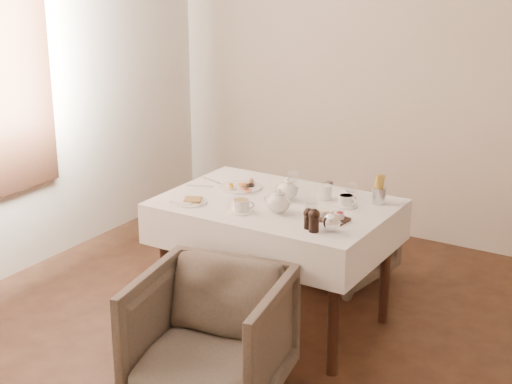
{
  "coord_description": "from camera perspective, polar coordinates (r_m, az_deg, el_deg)",
  "views": [
    {
      "loc": [
        1.69,
        -2.85,
        2.19
      ],
      "look_at": [
        -0.48,
        0.69,
        0.82
      ],
      "focal_mm": 55.0,
      "sensor_mm": 36.0,
      "label": 1
    }
  ],
  "objects": [
    {
      "name": "table",
      "position": [
        4.45,
        1.46,
        -2.14
      ],
      "size": [
        1.28,
        0.88,
        0.75
      ],
      "color": "black",
      "rests_on": "ground"
    },
    {
      "name": "armchair_near",
      "position": [
        3.88,
        -3.32,
        -10.49
      ],
      "size": [
        0.82,
        0.83,
        0.65
      ],
      "primitive_type": "imported",
      "rotation": [
        0.0,
        0.0,
        0.19
      ],
      "color": "#473F34",
      "rests_on": "ground"
    },
    {
      "name": "armchair_far",
      "position": [
        5.2,
        6.08,
        -3.3
      ],
      "size": [
        0.69,
        0.71,
        0.57
      ],
      "primitive_type": "imported",
      "rotation": [
        0.0,
        0.0,
        3.0
      ],
      "color": "#473F34",
      "rests_on": "ground"
    },
    {
      "name": "breakfast_plate",
      "position": [
        4.65,
        -1.11,
        0.4
      ],
      "size": [
        0.25,
        0.25,
        0.03
      ],
      "rotation": [
        0.0,
        0.0,
        0.05
      ],
      "color": "white",
      "rests_on": "table"
    },
    {
      "name": "side_plate",
      "position": [
        4.41,
        -4.91,
        -0.68
      ],
      "size": [
        0.19,
        0.19,
        0.02
      ],
      "rotation": [
        0.0,
        0.0,
        0.24
      ],
      "color": "white",
      "rests_on": "table"
    },
    {
      "name": "teapot_centre",
      "position": [
        4.43,
        2.3,
        0.24
      ],
      "size": [
        0.17,
        0.14,
        0.13
      ],
      "primitive_type": null,
      "rotation": [
        0.0,
        0.0,
        -0.14
      ],
      "color": "white",
      "rests_on": "table"
    },
    {
      "name": "teapot_front",
      "position": [
        4.22,
        1.68,
        -0.65
      ],
      "size": [
        0.18,
        0.14,
        0.14
      ],
      "primitive_type": null,
      "rotation": [
        0.0,
        0.0,
        -0.04
      ],
      "color": "white",
      "rests_on": "table"
    },
    {
      "name": "creamer",
      "position": [
        4.45,
        5.09,
        -0.01
      ],
      "size": [
        0.07,
        0.07,
        0.08
      ],
      "primitive_type": "cylinder",
      "rotation": [
        0.0,
        0.0,
        -0.04
      ],
      "color": "white",
      "rests_on": "table"
    },
    {
      "name": "teacup_near",
      "position": [
        4.24,
        -1.08,
        -1.05
      ],
      "size": [
        0.14,
        0.14,
        0.07
      ],
      "rotation": [
        0.0,
        0.0,
        0.37
      ],
      "color": "white",
      "rests_on": "table"
    },
    {
      "name": "teacup_far",
      "position": [
        4.36,
        6.59,
        -0.68
      ],
      "size": [
        0.13,
        0.13,
        0.06
      ],
      "rotation": [
        0.0,
        0.0,
        -0.22
      ],
      "color": "white",
      "rests_on": "table"
    },
    {
      "name": "glass_left",
      "position": [
        4.64,
        2.71,
        0.86
      ],
      "size": [
        0.08,
        0.08,
        0.1
      ],
      "primitive_type": "cylinder",
      "rotation": [
        0.0,
        0.0,
        0.17
      ],
      "color": "silver",
      "rests_on": "table"
    },
    {
      "name": "glass_mid",
      "position": [
        4.26,
        4.05,
        -0.8
      ],
      "size": [
        0.07,
        0.07,
        0.09
      ],
      "primitive_type": "cylinder",
      "rotation": [
        0.0,
        0.0,
        -0.03
      ],
      "color": "silver",
      "rests_on": "table"
    },
    {
      "name": "glass_right",
      "position": [
        4.48,
        6.92,
        0.06
      ],
      "size": [
        0.07,
        0.07,
        0.09
      ],
      "primitive_type": "cylinder",
      "rotation": [
        0.0,
        0.0,
        -0.12
      ],
      "color": "silver",
      "rests_on": "table"
    },
    {
      "name": "condiment_board",
      "position": [
        4.15,
        5.42,
        -1.85
      ],
      "size": [
        0.19,
        0.14,
        0.05
      ],
      "rotation": [
        0.0,
        0.0,
        -0.1
      ],
      "color": "black",
      "rests_on": "table"
    },
    {
      "name": "pepper_mill_left",
      "position": [
        4.01,
        3.84,
        -1.91
      ],
      "size": [
        0.07,
        0.07,
        0.11
      ],
      "primitive_type": null,
      "rotation": [
        0.0,
        0.0,
        0.29
      ],
      "color": "black",
      "rests_on": "table"
    },
    {
      "name": "pepper_mill_right",
      "position": [
        3.96,
        4.25,
        -2.06
      ],
      "size": [
        0.06,
        0.06,
        0.12
      ],
      "primitive_type": null,
      "rotation": [
        0.0,
        0.0,
        0.03
      ],
      "color": "black",
      "rests_on": "table"
    },
    {
      "name": "silver_pot",
      "position": [
        3.97,
        5.52,
        -2.09
      ],
      "size": [
        0.13,
        0.12,
        0.12
      ],
      "primitive_type": null,
      "rotation": [
        0.0,
        0.0,
        0.27
      ],
      "color": "white",
      "rests_on": "table"
    },
    {
      "name": "fries_cup",
      "position": [
        4.41,
        8.96,
        0.07
      ],
      "size": [
        0.08,
        0.08,
        0.17
      ],
      "rotation": [
        0.0,
        0.0,
        0.35
      ],
      "color": "silver",
      "rests_on": "table"
    },
    {
      "name": "cutlery_fork",
      "position": [
        4.79,
        -3.24,
        0.83
      ],
      "size": [
        0.18,
        0.07,
        0.0
      ],
      "primitive_type": "cube",
      "rotation": [
        0.0,
        0.0,
        1.25
      ],
      "color": "silver",
      "rests_on": "table"
    },
    {
      "name": "cutlery_knife",
      "position": [
        4.69,
        -4.08,
        0.44
      ],
      "size": [
        0.16,
        0.08,
        0.0
      ],
      "primitive_type": "cube",
      "rotation": [
        0.0,
        0.0,
        1.95
      ],
      "color": "silver",
      "rests_on": "table"
    }
  ]
}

